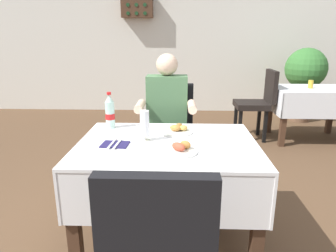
# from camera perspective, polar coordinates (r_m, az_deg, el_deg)

# --- Properties ---
(ground_plane) EXTENTS (11.00, 11.00, 0.00)m
(ground_plane) POSITION_cam_1_polar(r_m,az_deg,el_deg) (2.34, -2.88, -20.17)
(ground_plane) COLOR brown
(back_wall) EXTENTS (11.00, 0.12, 2.89)m
(back_wall) POSITION_cam_1_polar(r_m,az_deg,el_deg) (5.91, 0.40, 16.88)
(back_wall) COLOR silver
(back_wall) RESTS_ON ground
(main_dining_table) EXTENTS (1.17, 0.90, 0.73)m
(main_dining_table) POSITION_cam_1_polar(r_m,az_deg,el_deg) (2.05, -0.10, -7.38)
(main_dining_table) COLOR white
(main_dining_table) RESTS_ON ground
(chair_far_diner_seat) EXTENTS (0.44, 0.50, 0.97)m
(chair_far_diner_seat) POSITION_cam_1_polar(r_m,az_deg,el_deg) (2.84, 0.55, -0.75)
(chair_far_diner_seat) COLOR black
(chair_far_diner_seat) RESTS_ON ground
(chair_near_camera_side) EXTENTS (0.44, 0.50, 0.97)m
(chair_near_camera_side) POSITION_cam_1_polar(r_m,az_deg,el_deg) (1.33, -1.62, -22.55)
(chair_near_camera_side) COLOR black
(chair_near_camera_side) RESTS_ON ground
(seated_diner_far) EXTENTS (0.50, 0.46, 1.26)m
(seated_diner_far) POSITION_cam_1_polar(r_m,az_deg,el_deg) (2.70, -0.23, 1.77)
(seated_diner_far) COLOR #282D42
(seated_diner_far) RESTS_ON ground
(plate_near_camera) EXTENTS (0.23, 0.23, 0.06)m
(plate_near_camera) POSITION_cam_1_polar(r_m,az_deg,el_deg) (1.81, 2.23, -4.41)
(plate_near_camera) COLOR white
(plate_near_camera) RESTS_ON main_dining_table
(plate_far_diner) EXTENTS (0.25, 0.25, 0.06)m
(plate_far_diner) POSITION_cam_1_polar(r_m,az_deg,el_deg) (2.19, 1.65, -0.75)
(plate_far_diner) COLOR white
(plate_far_diner) RESTS_ON main_dining_table
(beer_glass_left) EXTENTS (0.07, 0.07, 0.20)m
(beer_glass_left) POSITION_cam_1_polar(r_m,az_deg,el_deg) (1.99, -4.43, 0.05)
(beer_glass_left) COLOR white
(beer_glass_left) RESTS_ON main_dining_table
(cola_bottle_primary) EXTENTS (0.07, 0.07, 0.27)m
(cola_bottle_primary) POSITION_cam_1_polar(r_m,az_deg,el_deg) (2.31, -10.91, 2.53)
(cola_bottle_primary) COLOR silver
(cola_bottle_primary) RESTS_ON main_dining_table
(napkin_cutlery_set) EXTENTS (0.18, 0.19, 0.01)m
(napkin_cutlery_set) POSITION_cam_1_polar(r_m,az_deg,el_deg) (1.96, -9.97, -3.41)
(napkin_cutlery_set) COLOR #231E4C
(napkin_cutlery_set) RESTS_ON main_dining_table
(background_dining_table) EXTENTS (1.02, 0.74, 0.73)m
(background_dining_table) POSITION_cam_1_polar(r_m,az_deg,el_deg) (4.61, 25.33, 4.25)
(background_dining_table) COLOR white
(background_dining_table) RESTS_ON ground
(background_chair_left) EXTENTS (0.50, 0.44, 0.97)m
(background_chair_left) POSITION_cam_1_polar(r_m,az_deg,el_deg) (4.38, 16.66, 4.67)
(background_chair_left) COLOR black
(background_chair_left) RESTS_ON ground
(background_table_tumbler) EXTENTS (0.06, 0.06, 0.11)m
(background_table_tumbler) POSITION_cam_1_polar(r_m,az_deg,el_deg) (4.53, 25.34, 7.14)
(background_table_tumbler) COLOR gold
(background_table_tumbler) RESTS_ON background_dining_table
(potted_plant_corner) EXTENTS (0.67, 0.67, 1.23)m
(potted_plant_corner) POSITION_cam_1_polar(r_m,az_deg,el_deg) (5.59, 24.52, 9.15)
(potted_plant_corner) COLOR brown
(potted_plant_corner) RESTS_ON ground
(wall_bottle_rack) EXTENTS (0.56, 0.21, 0.42)m
(wall_bottle_rack) POSITION_cam_1_polar(r_m,az_deg,el_deg) (5.82, -5.86, 21.72)
(wall_bottle_rack) COLOR #472D1E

